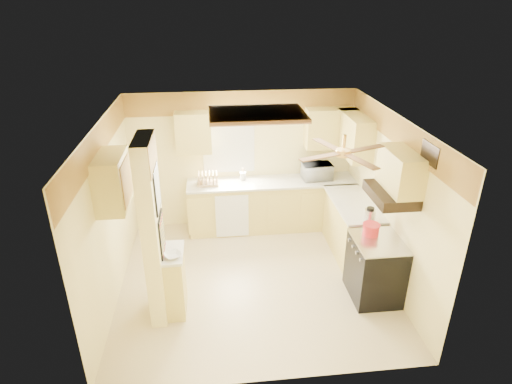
{
  "coord_description": "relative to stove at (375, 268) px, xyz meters",
  "views": [
    {
      "loc": [
        -0.56,
        -5.36,
        4.01
      ],
      "look_at": [
        0.07,
        0.35,
        1.32
      ],
      "focal_mm": 30.0,
      "sensor_mm": 36.0,
      "label": 1
    }
  ],
  "objects": [
    {
      "name": "partition_column",
      "position": [
        -3.02,
        0.0,
        0.79
      ],
      "size": [
        0.2,
        0.7,
        2.5
      ],
      "primitive_type": "cube",
      "color": "#FFED9B",
      "rests_on": "floor"
    },
    {
      "name": "microwave",
      "position": [
        -0.35,
        2.17,
        0.62
      ],
      "size": [
        0.54,
        0.39,
        0.29
      ],
      "primitive_type": "imported",
      "rotation": [
        0.0,
        0.0,
        3.22
      ],
      "color": "white",
      "rests_on": "countertop_back"
    },
    {
      "name": "wall_right",
      "position": [
        0.33,
        0.55,
        0.79
      ],
      "size": [
        0.0,
        3.8,
        3.8
      ],
      "primitive_type": "plane",
      "rotation": [
        1.57,
        0.0,
        -1.57
      ],
      "color": "#FFED9B",
      "rests_on": "floor"
    },
    {
      "name": "dutch_oven",
      "position": [
        -0.06,
        0.19,
        0.54
      ],
      "size": [
        0.24,
        0.24,
        0.16
      ],
      "color": "red",
      "rests_on": "stove"
    },
    {
      "name": "lower_cabinets_right",
      "position": [
        0.03,
        1.15,
        -0.01
      ],
      "size": [
        0.6,
        1.4,
        0.9
      ],
      "primitive_type": "cube",
      "color": "#DDCC68",
      "rests_on": "floor"
    },
    {
      "name": "lower_cabinets_back",
      "position": [
        -1.17,
        2.15,
        -0.01
      ],
      "size": [
        3.0,
        0.6,
        0.9
      ],
      "primitive_type": "cube",
      "color": "#DDCC68",
      "rests_on": "floor"
    },
    {
      "name": "bowl",
      "position": [
        -2.78,
        -0.12,
        0.51
      ],
      "size": [
        0.29,
        0.29,
        0.05
      ],
      "primitive_type": "imported",
      "rotation": [
        0.0,
        0.0,
        0.42
      ],
      "color": "white",
      "rests_on": "ledge_top"
    },
    {
      "name": "wall_left",
      "position": [
        -3.67,
        0.55,
        0.79
      ],
      "size": [
        0.0,
        3.8,
        3.8
      ],
      "primitive_type": "plane",
      "rotation": [
        1.57,
        0.0,
        1.57
      ],
      "color": "#FFED9B",
      "rests_on": "floor"
    },
    {
      "name": "ledge_top",
      "position": [
        -2.8,
        0.0,
        0.46
      ],
      "size": [
        0.28,
        0.58,
        0.04
      ],
      "primitive_type": "cube",
      "color": "silver",
      "rests_on": "partition_ledge"
    },
    {
      "name": "partition_ledge",
      "position": [
        -2.8,
        0.0,
        -0.01
      ],
      "size": [
        0.25,
        0.55,
        0.9
      ],
      "primitive_type": "cube",
      "color": "#DDCC68",
      "rests_on": "floor"
    },
    {
      "name": "upper_cab_back_left",
      "position": [
        -2.52,
        2.27,
        1.39
      ],
      "size": [
        0.6,
        0.35,
        0.7
      ],
      "primitive_type": "cube",
      "color": "#DDCC68",
      "rests_on": "wall_back"
    },
    {
      "name": "range_hood",
      "position": [
        0.07,
        0.0,
        1.16
      ],
      "size": [
        0.5,
        0.76,
        0.14
      ],
      "primitive_type": "cube",
      "color": "black",
      "rests_on": "upper_cab_over_stove"
    },
    {
      "name": "countertop_back",
      "position": [
        -1.17,
        2.14,
        0.46
      ],
      "size": [
        3.04,
        0.64,
        0.04
      ],
      "primitive_type": "cube",
      "color": "silver",
      "rests_on": "lower_cabinets_back"
    },
    {
      "name": "ceiling_light_panel",
      "position": [
        -1.57,
        1.05,
        2.0
      ],
      "size": [
        1.35,
        0.95,
        0.06
      ],
      "color": "brown",
      "rests_on": "ceiling"
    },
    {
      "name": "kettle",
      "position": [
        0.02,
        0.47,
        0.59
      ],
      "size": [
        0.16,
        0.16,
        0.25
      ],
      "color": "silver",
      "rests_on": "countertop_right"
    },
    {
      "name": "stove",
      "position": [
        0.0,
        0.0,
        0.0
      ],
      "size": [
        0.68,
        0.77,
        0.92
      ],
      "color": "black",
      "rests_on": "floor"
    },
    {
      "name": "window",
      "position": [
        -1.92,
        2.44,
        1.09
      ],
      "size": [
        0.92,
        0.02,
        1.02
      ],
      "color": "white",
      "rests_on": "wall_back"
    },
    {
      "name": "wall_front",
      "position": [
        -1.67,
        -1.35,
        0.79
      ],
      "size": [
        4.0,
        0.0,
        4.0
      ],
      "primitive_type": "plane",
      "rotation": [
        -1.57,
        0.0,
        0.0
      ],
      "color": "#FFED9B",
      "rests_on": "floor"
    },
    {
      "name": "poster_nashville",
      "position": [
        -2.91,
        0.0,
        0.74
      ],
      "size": [
        0.02,
        0.42,
        0.57
      ],
      "color": "black",
      "rests_on": "partition_column"
    },
    {
      "name": "ceiling",
      "position": [
        -1.67,
        0.55,
        2.04
      ],
      "size": [
        4.0,
        4.0,
        0.0
      ],
      "primitive_type": "plane",
      "rotation": [
        3.14,
        0.0,
        0.0
      ],
      "color": "white",
      "rests_on": "wall_back"
    },
    {
      "name": "ceiling_fan",
      "position": [
        -0.67,
        -0.15,
        1.83
      ],
      "size": [
        1.15,
        1.15,
        0.26
      ],
      "color": "gold",
      "rests_on": "ceiling"
    },
    {
      "name": "poster_menu",
      "position": [
        -2.91,
        0.0,
        1.39
      ],
      "size": [
        0.02,
        0.42,
        0.57
      ],
      "color": "black",
      "rests_on": "partition_column"
    },
    {
      "name": "vent_grate",
      "position": [
        0.31,
        -0.35,
        1.84
      ],
      "size": [
        0.02,
        0.4,
        0.25
      ],
      "primitive_type": "cube",
      "color": "black",
      "rests_on": "wall_right"
    },
    {
      "name": "upper_cab_back_right",
      "position": [
        -0.12,
        2.27,
        1.39
      ],
      "size": [
        0.9,
        0.35,
        0.7
      ],
      "primitive_type": "cube",
      "color": "#DDCC68",
      "rests_on": "wall_back"
    },
    {
      "name": "floor",
      "position": [
        -1.67,
        0.55,
        -0.46
      ],
      "size": [
        4.0,
        4.0,
        0.0
      ],
      "primitive_type": "plane",
      "color": "beige",
      "rests_on": "ground"
    },
    {
      "name": "upper_cab_left_wall",
      "position": [
        -3.49,
        0.3,
        1.39
      ],
      "size": [
        0.35,
        0.75,
        0.7
      ],
      "primitive_type": "cube",
      "color": "#DDCC68",
      "rests_on": "wall_left"
    },
    {
      "name": "upper_cab_over_stove",
      "position": [
        0.16,
        0.0,
        1.49
      ],
      "size": [
        0.35,
        0.76,
        0.52
      ],
      "primitive_type": "cube",
      "color": "#DDCC68",
      "rests_on": "wall_right"
    },
    {
      "name": "dish_rack",
      "position": [
        -2.32,
        2.13,
        0.56
      ],
      "size": [
        0.37,
        0.27,
        0.21
      ],
      "color": "tan",
      "rests_on": "countertop_back"
    },
    {
      "name": "utensil_crock",
      "position": [
        -1.68,
        2.27,
        0.55
      ],
      "size": [
        0.11,
        0.11,
        0.22
      ],
      "color": "white",
      "rests_on": "countertop_back"
    },
    {
      "name": "upper_cab_right",
      "position": [
        0.16,
        1.8,
        1.39
      ],
      "size": [
        0.35,
        1.0,
        0.7
      ],
      "primitive_type": "cube",
      "color": "#DDCC68",
      "rests_on": "wall_right"
    },
    {
      "name": "countertop_right",
      "position": [
        0.02,
        1.15,
        0.46
      ],
      "size": [
        0.64,
        1.44,
        0.04
      ],
      "primitive_type": "cube",
      "color": "silver",
      "rests_on": "lower_cabinets_right"
    },
    {
      "name": "wallpaper_border",
      "position": [
        -1.67,
        2.43,
        1.84
      ],
      "size": [
        4.0,
        0.02,
        0.4
      ],
      "primitive_type": "cube",
      "color": "gold",
      "rests_on": "wall_back"
    },
    {
      "name": "wall_back",
      "position": [
        -1.67,
        2.45,
        0.79
      ],
      "size": [
        4.0,
        0.0,
        4.0
      ],
      "primitive_type": "plane",
      "rotation": [
        1.57,
        0.0,
        0.0
      ],
      "color": "#FFED9B",
      "rests_on": "floor"
    },
    {
      "name": "dishwasher_panel",
      "position": [
        -1.92,
        1.84,
        -0.03
      ],
      "size": [
        0.58,
        0.02,
        0.8
      ],
      "primitive_type": "cube",
      "color": "white",
      "rests_on": "lower_cabinets_back"
    }
  ]
}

